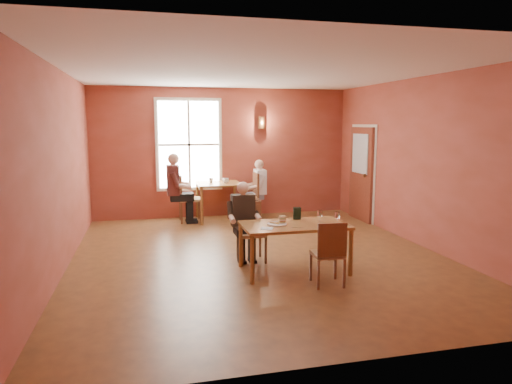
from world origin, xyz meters
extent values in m
cube|color=brown|center=(0.00, 0.00, 0.00)|extent=(6.00, 7.00, 0.01)
cube|color=brown|center=(0.00, 3.50, 1.50)|extent=(6.00, 0.04, 3.00)
cube|color=brown|center=(0.00, -3.50, 1.50)|extent=(6.00, 0.04, 3.00)
cube|color=brown|center=(-3.00, 0.00, 1.50)|extent=(0.04, 7.00, 3.00)
cube|color=brown|center=(3.00, 0.00, 1.50)|extent=(0.04, 7.00, 3.00)
cube|color=white|center=(0.00, 0.00, 3.00)|extent=(6.00, 7.00, 0.04)
cube|color=white|center=(-0.80, 3.45, 1.70)|extent=(1.36, 0.10, 1.96)
cube|color=maroon|center=(2.94, 2.30, 1.05)|extent=(0.12, 1.04, 2.10)
cylinder|color=brown|center=(0.90, 3.40, 2.20)|extent=(0.16, 0.16, 0.28)
cylinder|color=white|center=(0.06, -0.86, 0.74)|extent=(0.32, 0.32, 0.04)
cube|color=tan|center=(0.15, -0.84, 0.77)|extent=(0.10, 0.10, 0.11)
cube|color=black|center=(0.46, -0.57, 0.81)|extent=(0.12, 0.08, 0.19)
cube|color=white|center=(0.28, -1.11, 0.72)|extent=(0.18, 0.04, 0.00)
cube|color=silver|center=(-0.15, -1.07, 0.72)|extent=(0.22, 0.22, 0.01)
cube|color=black|center=(0.84, -1.16, 0.73)|extent=(0.12, 0.12, 0.02)
imported|color=white|center=(-0.05, 2.92, 0.91)|extent=(0.15, 0.15, 0.11)
imported|color=white|center=(-0.35, 3.11, 0.91)|extent=(0.14, 0.14, 0.10)
camera|label=1|loc=(-1.76, -7.11, 2.18)|focal=32.00mm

